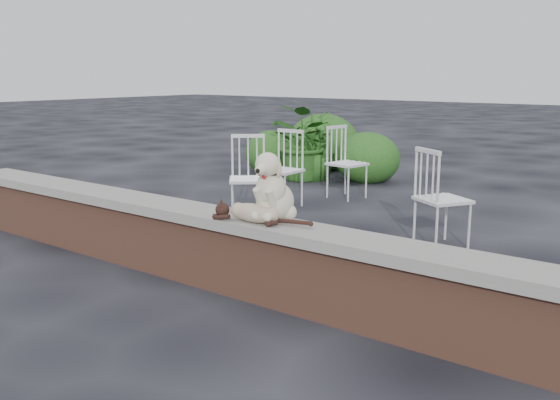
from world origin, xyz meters
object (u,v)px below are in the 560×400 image
Objects in this scene: chair_b at (281,169)px; potted_plant_a at (305,142)px; chair_c at (443,198)px; chair_a at (248,178)px; cat at (253,212)px; potted_plant_b at (316,146)px; chair_e at (347,162)px; dog at (275,185)px.

chair_b is 1.95m from potted_plant_a.
chair_c is at bearing -12.97° from chair_b.
cat is at bearing -89.60° from chair_a.
potted_plant_b is (-0.77, 1.88, 0.04)m from chair_b.
chair_c is 3.84m from potted_plant_b.
chair_c is at bearing -37.80° from potted_plant_b.
chair_e is at bearing 102.72° from cat.
chair_b is at bearing 20.01° from chair_c.
cat is 3.16m from chair_b.
potted_plant_b is at bearing 111.03° from chair_b.
potted_plant_a is at bearing 66.90° from chair_e.
cat is 0.95× the size of chair_a.
dog is 5.01m from potted_plant_a.
chair_c and chair_b have the same top height.
chair_a is 0.73m from chair_b.
dog is 0.54× the size of chair_e.
potted_plant_b is (-2.52, 4.51, -0.14)m from cat.
chair_e is 1.03m from chair_b.
dog reaches higher than potted_plant_b.
dog is 0.50× the size of potted_plant_b.
potted_plant_a reaches higher than dog.
cat is 2.23m from chair_c.
dog is at bearing 109.59° from chair_c.
potted_plant_a reaches higher than chair_c.
potted_plant_b reaches higher than chair_b.
chair_c is (1.92, -1.44, 0.00)m from chair_e.
dog reaches higher than chair_a.
potted_plant_a reaches higher than cat.
dog is at bearing -54.83° from chair_b.
chair_b is 2.03m from potted_plant_b.
chair_e is 2.40m from chair_c.
cat is 0.95× the size of chair_c.
potted_plant_b is at bearing 54.47° from potted_plant_a.
chair_a is at bearing 122.45° from cat.
chair_b is at bearing -67.76° from potted_plant_b.
chair_c is (0.51, 2.16, -0.19)m from cat.
cat is at bearing -57.61° from chair_b.
potted_plant_b is at bearing 67.58° from chair_a.
chair_b is at bearing 169.76° from chair_e.
dog reaches higher than chair_e.
chair_b is 0.92× the size of potted_plant_b.
dog is at bearing -59.23° from potted_plant_b.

